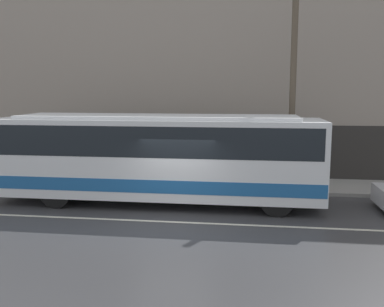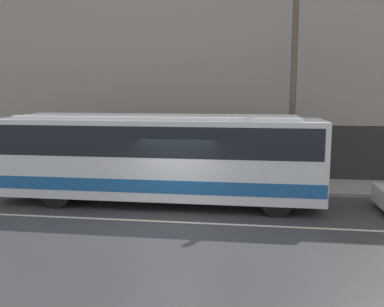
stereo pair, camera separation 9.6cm
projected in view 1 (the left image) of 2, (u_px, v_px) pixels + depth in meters
ground_plane at (173, 222)px, 13.38m from camera, size 60.00×60.00×0.00m
sidewalk at (195, 183)px, 18.67m from camera, size 60.00×2.82×0.14m
building_facade at (199, 72)px, 19.48m from camera, size 60.00×0.35×10.14m
lane_stripe at (173, 222)px, 13.38m from camera, size 54.00×0.14×0.01m
transit_bus at (158, 154)px, 15.37m from camera, size 11.61×2.55×3.21m
utility_pole_near at (293, 89)px, 16.61m from camera, size 0.25×0.25×7.98m
pedestrian_waiting at (189, 160)px, 19.45m from camera, size 0.36×0.36×1.74m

